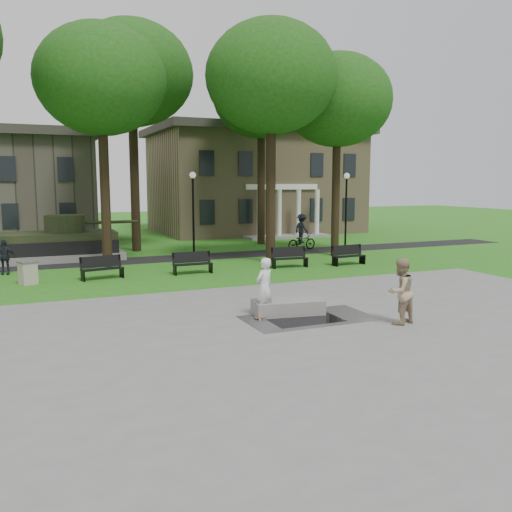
{
  "coord_description": "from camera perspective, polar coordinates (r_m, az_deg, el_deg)",
  "views": [
    {
      "loc": [
        -8.25,
        -16.87,
        4.18
      ],
      "look_at": [
        -0.24,
        1.73,
        1.4
      ],
      "focal_mm": 38.0,
      "sensor_mm": 36.0,
      "label": 1
    }
  ],
  "objects": [
    {
      "name": "park_bench_1",
      "position": [
        24.94,
        -6.73,
        -0.67
      ],
      "size": [
        1.8,
        0.52,
        1.0
      ],
      "rotation": [
        0.0,
        0.0,
        0.0
      ],
      "color": "black",
      "rests_on": "ground"
    },
    {
      "name": "tree_1",
      "position": [
        28.03,
        -16.02,
        17.33
      ],
      "size": [
        6.2,
        6.2,
        11.63
      ],
      "color": "black",
      "rests_on": "ground"
    },
    {
      "name": "concrete_block",
      "position": [
        17.26,
        3.37,
        -5.38
      ],
      "size": [
        2.33,
        1.33,
        0.45
      ],
      "primitive_type": "cube",
      "rotation": [
        0.0,
        0.0,
        -0.15
      ],
      "color": "gray",
      "rests_on": "plaza"
    },
    {
      "name": "lamp_mid",
      "position": [
        30.48,
        -6.63,
        5.16
      ],
      "size": [
        0.36,
        0.36,
        4.73
      ],
      "color": "black",
      "rests_on": "ground"
    },
    {
      "name": "park_bench_3",
      "position": [
        27.81,
        9.66,
        0.15
      ],
      "size": [
        1.83,
        0.64,
        1.0
      ],
      "rotation": [
        0.0,
        0.0,
        0.07
      ],
      "color": "black",
      "rests_on": "ground"
    },
    {
      "name": "pedestrian_walker",
      "position": [
        27.0,
        -24.97,
        -0.11
      ],
      "size": [
        1.0,
        0.57,
        1.6
      ],
      "primitive_type": "imported",
      "rotation": [
        0.0,
        0.0,
        -0.2
      ],
      "color": "black",
      "rests_on": "ground"
    },
    {
      "name": "skateboarder",
      "position": [
        16.75,
        0.89,
        -3.32
      ],
      "size": [
        0.8,
        0.68,
        1.85
      ],
      "primitive_type": "imported",
      "rotation": [
        0.0,
        0.0,
        3.57
      ],
      "color": "silver",
      "rests_on": "plaza"
    },
    {
      "name": "trash_bin",
      "position": [
        24.12,
        -22.89,
        -1.61
      ],
      "size": [
        0.86,
        0.86,
        0.96
      ],
      "rotation": [
        0.0,
        0.0,
        0.38
      ],
      "color": "#AA9C8C",
      "rests_on": "ground"
    },
    {
      "name": "footpath",
      "position": [
        30.31,
        -7.28,
        -0.16
      ],
      "size": [
        44.0,
        2.6,
        0.01
      ],
      "primitive_type": "cube",
      "color": "black",
      "rests_on": "ground"
    },
    {
      "name": "tree_5",
      "position": [
        36.89,
        0.56,
        16.38
      ],
      "size": [
        6.4,
        6.4,
        12.44
      ],
      "color": "black",
      "rests_on": "ground"
    },
    {
      "name": "plaza",
      "position": [
        15.04,
        11.17,
        -8.43
      ],
      "size": [
        22.0,
        16.0,
        0.02
      ],
      "primitive_type": "cube",
      "color": "gray",
      "rests_on": "ground"
    },
    {
      "name": "building_right",
      "position": [
        46.59,
        -0.25,
        8.02
      ],
      "size": [
        17.0,
        12.0,
        8.6
      ],
      "color": "#9E8460",
      "rests_on": "ground"
    },
    {
      "name": "puddle",
      "position": [
        16.58,
        5.29,
        -6.74
      ],
      "size": [
        2.2,
        1.2,
        0.0
      ],
      "primitive_type": "cube",
      "color": "black",
      "rests_on": "plaza"
    },
    {
      "name": "skateboard",
      "position": [
        16.7,
        1.09,
        -6.48
      ],
      "size": [
        0.79,
        0.25,
        0.07
      ],
      "primitive_type": "cube",
      "rotation": [
        0.0,
        0.0,
        0.06
      ],
      "color": "brown",
      "rests_on": "plaza"
    },
    {
      "name": "tank_monument",
      "position": [
        31.1,
        -19.87,
        1.22
      ],
      "size": [
        7.45,
        3.4,
        2.4
      ],
      "color": "gray",
      "rests_on": "ground"
    },
    {
      "name": "cyclist",
      "position": [
        33.44,
        4.83,
        2.18
      ],
      "size": [
        2.13,
        1.25,
        2.23
      ],
      "rotation": [
        0.0,
        0.0,
        1.74
      ],
      "color": "black",
      "rests_on": "ground"
    },
    {
      "name": "lamp_right",
      "position": [
        34.7,
        9.47,
        5.42
      ],
      "size": [
        0.36,
        0.36,
        4.73
      ],
      "color": "black",
      "rests_on": "ground"
    },
    {
      "name": "park_bench_0",
      "position": [
        24.32,
        -15.9,
        -1.13
      ],
      "size": [
        1.85,
        0.85,
        1.0
      ],
      "rotation": [
        0.0,
        0.0,
        0.19
      ],
      "color": "black",
      "rests_on": "ground"
    },
    {
      "name": "tree_4",
      "position": [
        34.03,
        -12.98,
        18.14
      ],
      "size": [
        7.2,
        7.2,
        13.5
      ],
      "color": "black",
      "rests_on": "ground"
    },
    {
      "name": "tree_2",
      "position": [
        28.42,
        1.6,
        18.23
      ],
      "size": [
        6.6,
        6.6,
        12.16
      ],
      "color": "black",
      "rests_on": "ground"
    },
    {
      "name": "ground",
      "position": [
        19.24,
        2.71,
        -4.74
      ],
      "size": [
        120.0,
        120.0,
        0.0
      ],
      "primitive_type": "plane",
      "color": "#2E6317",
      "rests_on": "ground"
    },
    {
      "name": "park_bench_2",
      "position": [
        26.64,
        3.5,
        -0.09
      ],
      "size": [
        1.83,
        0.66,
        1.0
      ],
      "rotation": [
        0.0,
        0.0,
        -0.08
      ],
      "color": "black",
      "rests_on": "ground"
    },
    {
      "name": "tree_3",
      "position": [
        31.28,
        8.59,
        15.85
      ],
      "size": [
        6.0,
        6.0,
        11.19
      ],
      "color": "black",
      "rests_on": "ground"
    },
    {
      "name": "friend_watching",
      "position": [
        16.45,
        14.94,
        -3.62
      ],
      "size": [
        1.1,
        0.94,
        1.95
      ],
      "primitive_type": "imported",
      "rotation": [
        0.0,
        0.0,
        3.38
      ],
      "color": "tan",
      "rests_on": "plaza"
    }
  ]
}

